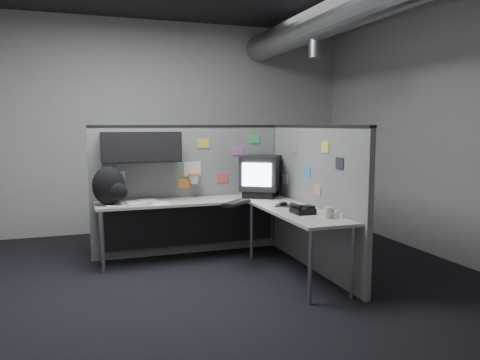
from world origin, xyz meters
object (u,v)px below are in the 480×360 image
object	(u,v)px
backpack	(110,186)
keyboard	(236,203)
phone	(302,210)
desk	(220,212)
monitor	(260,175)

from	to	relation	value
backpack	keyboard	bearing A→B (deg)	-38.10
keyboard	phone	world-z (taller)	phone
backpack	desk	bearing A→B (deg)	-31.28
desk	backpack	xyz separation A→B (m)	(-1.22, 0.23, 0.33)
desk	monitor	distance (m)	0.78
monitor	keyboard	world-z (taller)	monitor
desk	backpack	distance (m)	1.29
phone	monitor	bearing A→B (deg)	98.95
monitor	backpack	distance (m)	1.84
monitor	backpack	size ratio (longest dim) A/B	1.42
desk	monitor	bearing A→B (deg)	24.45
desk	phone	size ratio (longest dim) A/B	10.31
desk	backpack	world-z (taller)	backpack
monitor	keyboard	distance (m)	0.72
desk	phone	world-z (taller)	phone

